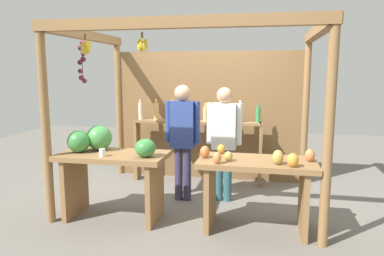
# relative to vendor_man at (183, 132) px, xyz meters

# --- Properties ---
(ground_plane) EXTENTS (12.00, 12.00, 0.00)m
(ground_plane) POSITION_rel_vendor_man_xyz_m (0.17, 0.03, -0.96)
(ground_plane) COLOR slate
(ground_plane) RESTS_ON ground
(market_stall) EXTENTS (3.20, 2.25, 2.33)m
(market_stall) POSITION_rel_vendor_man_xyz_m (0.16, 0.52, 0.41)
(market_stall) COLOR olive
(market_stall) RESTS_ON ground
(fruit_counter_left) EXTENTS (1.29, 0.69, 1.11)m
(fruit_counter_left) POSITION_rel_vendor_man_xyz_m (-0.74, -0.76, -0.24)
(fruit_counter_left) COLOR olive
(fruit_counter_left) RESTS_ON ground
(fruit_counter_right) EXTENTS (1.30, 0.64, 0.96)m
(fruit_counter_right) POSITION_rel_vendor_man_xyz_m (1.01, -0.78, -0.36)
(fruit_counter_right) COLOR olive
(fruit_counter_right) RESTS_ON ground
(bottle_shelf_unit) EXTENTS (2.05, 0.22, 1.35)m
(bottle_shelf_unit) POSITION_rel_vendor_man_xyz_m (0.04, 0.84, -0.14)
(bottle_shelf_unit) COLOR olive
(bottle_shelf_unit) RESTS_ON ground
(vendor_man) EXTENTS (0.48, 0.22, 1.60)m
(vendor_man) POSITION_rel_vendor_man_xyz_m (0.00, 0.00, 0.00)
(vendor_man) COLOR #342F4E
(vendor_man) RESTS_ON ground
(vendor_woman) EXTENTS (0.48, 0.21, 1.57)m
(vendor_woman) POSITION_rel_vendor_man_xyz_m (0.55, 0.09, -0.02)
(vendor_woman) COLOR #2F5D68
(vendor_woman) RESTS_ON ground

